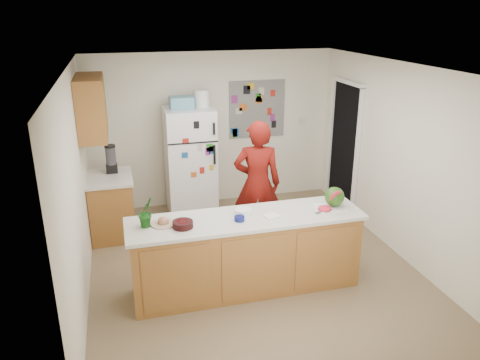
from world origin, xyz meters
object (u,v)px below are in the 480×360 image
object	(u,v)px
refrigerator	(190,162)
cherry_bowl	(183,224)
person	(257,184)
watermelon	(334,197)

from	to	relation	value
refrigerator	cherry_bowl	world-z (taller)	refrigerator
person	cherry_bowl	world-z (taller)	person
person	cherry_bowl	distance (m)	1.66
refrigerator	cherry_bowl	size ratio (longest dim) A/B	7.67
watermelon	refrigerator	bearing A→B (deg)	119.23
refrigerator	cherry_bowl	distance (m)	2.51
refrigerator	person	world-z (taller)	person
person	refrigerator	bearing A→B (deg)	-47.45
person	watermelon	xyz separation A→B (m)	(0.62, -1.06, 0.17)
refrigerator	watermelon	size ratio (longest dim) A/B	7.38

